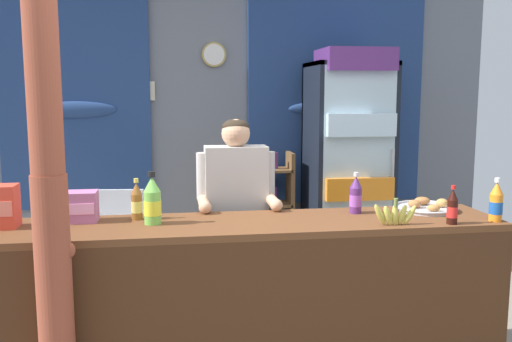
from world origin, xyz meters
TOP-DOWN VIEW (x-y plane):
  - ground_plane at (0.00, 1.07)m, footprint 6.99×6.99m
  - back_wall_curtained at (-0.00, 2.72)m, footprint 5.26×0.22m
  - stall_counter at (-0.14, 0.25)m, footprint 3.02×0.59m
  - timber_post at (-1.13, -0.04)m, footprint 0.19×0.17m
  - drink_fridge at (1.07, 2.18)m, footprint 0.73×0.73m
  - bottle_shelf_rack at (0.34, 2.36)m, footprint 0.48×0.28m
  - plastic_lawn_chair at (-1.02, 1.81)m, footprint 0.49×0.49m
  - shopkeeper at (-0.13, 0.88)m, footprint 0.53×0.42m
  - soda_bottle_lime_soda at (-0.67, 0.39)m, footprint 0.10×0.10m
  - soda_bottle_orange_soda at (1.31, 0.16)m, footprint 0.08×0.08m
  - soda_bottle_grape_soda at (0.57, 0.49)m, footprint 0.08×0.08m
  - soda_bottle_cola at (1.02, 0.13)m, footprint 0.06×0.06m
  - soda_bottle_iced_tea at (-0.76, 0.51)m, footprint 0.07×0.07m
  - snack_box_wafer at (-1.09, 0.51)m, footprint 0.20×0.16m
  - snack_box_crackers at (-1.49, 0.42)m, footprint 0.16×0.15m
  - pastry_tray at (1.04, 0.51)m, footprint 0.40×0.40m
  - banana_bunch at (0.69, 0.16)m, footprint 0.27×0.04m

SIDE VIEW (x-z plane):
  - ground_plane at x=0.00m, z-range 0.00..0.00m
  - plastic_lawn_chair at x=-1.02m, z-range 0.06..0.92m
  - stall_counter at x=-0.14m, z-range 0.11..1.03m
  - bottle_shelf_rack at x=0.34m, z-range 0.03..1.13m
  - shopkeeper at x=-0.13m, z-range 0.19..1.69m
  - pastry_tray at x=1.04m, z-range 0.91..0.98m
  - banana_bunch at x=0.69m, z-range 0.90..1.07m
  - snack_box_wafer at x=-1.09m, z-range 0.92..1.10m
  - soda_bottle_cola at x=1.02m, z-range 0.91..1.13m
  - soda_bottle_iced_tea at x=-0.76m, z-range 0.90..1.15m
  - soda_bottle_orange_soda at x=1.31m, z-range 0.90..1.16m
  - soda_bottle_grape_soda at x=0.57m, z-range 0.90..1.16m
  - snack_box_crackers at x=-1.49m, z-range 0.92..1.16m
  - soda_bottle_lime_soda at x=-0.67m, z-range 0.90..1.20m
  - drink_fridge at x=1.07m, z-range 0.10..2.16m
  - timber_post at x=-1.13m, z-range -0.05..2.51m
  - back_wall_curtained at x=0.00m, z-range 0.04..2.70m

